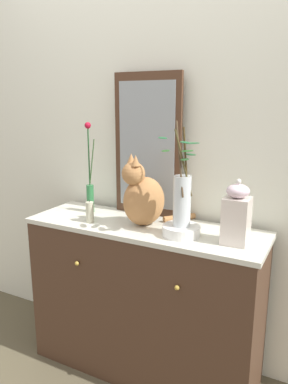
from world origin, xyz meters
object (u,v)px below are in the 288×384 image
mirror_leaning (147,146)px  cat_sitting (143,196)px  sideboard (144,299)px  vase_glass_clear (182,197)px  jar_lidded_porcelain (237,215)px  candle_pillar (90,212)px  vase_slim_green (90,187)px  bowl_porcelain (181,230)px

mirror_leaning → cat_sitting: bearing=-68.7°
sideboard → vase_glass_clear: bearing=-14.1°
jar_lidded_porcelain → candle_pillar: size_ratio=2.44×
sideboard → cat_sitting: bearing=-166.5°
vase_slim_green → jar_lidded_porcelain: size_ratio=1.73×
bowl_porcelain → vase_glass_clear: 0.17m
vase_slim_green → jar_lidded_porcelain: vase_slim_green is taller
candle_pillar → vase_slim_green: bearing=124.4°
mirror_leaning → vase_glass_clear: size_ratio=1.58×
bowl_porcelain → jar_lidded_porcelain: size_ratio=0.61×
cat_sitting → sideboard: bearing=13.5°
jar_lidded_porcelain → vase_slim_green: bearing=173.2°
bowl_porcelain → jar_lidded_porcelain: (0.26, 0.02, 0.11)m
mirror_leaning → candle_pillar: bearing=-125.9°
sideboard → vase_slim_green: 0.71m
mirror_leaning → jar_lidded_porcelain: mirror_leaning is taller
vase_slim_green → bowl_porcelain: size_ratio=2.81×
sideboard → vase_slim_green: bearing=170.0°
cat_sitting → vase_slim_green: bearing=169.8°
vase_glass_clear → candle_pillar: (-0.52, -0.03, -0.14)m
cat_sitting → vase_slim_green: size_ratio=0.73×
cat_sitting → vase_glass_clear: (0.24, -0.06, 0.04)m
sideboard → cat_sitting: cat_sitting is taller
sideboard → jar_lidded_porcelain: jar_lidded_porcelain is taller
sideboard → cat_sitting: (-0.00, -0.00, 0.59)m
mirror_leaning → bowl_porcelain: mirror_leaning is taller
sideboard → vase_glass_clear: size_ratio=2.57×
sideboard → bowl_porcelain: size_ratio=6.92×
mirror_leaning → jar_lidded_porcelain: 0.67m
vase_glass_clear → jar_lidded_porcelain: (0.26, 0.02, -0.06)m
mirror_leaning → cat_sitting: (0.07, -0.19, -0.24)m
vase_glass_clear → jar_lidded_porcelain: vase_glass_clear is taller
sideboard → vase_glass_clear: vase_glass_clear is taller
vase_slim_green → bowl_porcelain: 0.65m
mirror_leaning → jar_lidded_porcelain: bearing=-21.6°
sideboard → cat_sitting: 0.59m
mirror_leaning → bowl_porcelain: 0.54m
jar_lidded_porcelain → sideboard: bearing=175.8°
cat_sitting → bowl_porcelain: bearing=-13.0°
bowl_porcelain → vase_glass_clear: size_ratio=0.37×
bowl_porcelain → vase_slim_green: bearing=168.7°
vase_slim_green → vase_glass_clear: 0.64m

